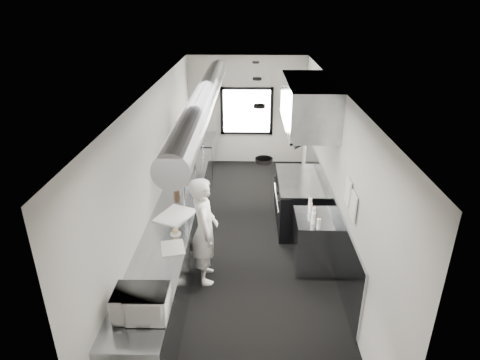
# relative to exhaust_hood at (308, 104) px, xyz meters

# --- Properties ---
(floor) EXTENTS (3.00, 8.00, 0.01)m
(floor) POSITION_rel_exhaust_hood_xyz_m (-1.10, -0.70, -2.39)
(floor) COLOR black
(floor) RESTS_ON ground
(ceiling) EXTENTS (3.00, 8.00, 0.01)m
(ceiling) POSITION_rel_exhaust_hood_xyz_m (-1.10, -0.70, 0.41)
(ceiling) COLOR silver
(ceiling) RESTS_ON wall_back
(wall_back) EXTENTS (3.00, 0.02, 2.80)m
(wall_back) POSITION_rel_exhaust_hood_xyz_m (-1.10, 3.30, -0.99)
(wall_back) COLOR #B3B1AA
(wall_back) RESTS_ON floor
(wall_left) EXTENTS (0.02, 8.00, 2.80)m
(wall_left) POSITION_rel_exhaust_hood_xyz_m (-2.60, -0.70, -0.99)
(wall_left) COLOR #B3B1AA
(wall_left) RESTS_ON floor
(wall_right) EXTENTS (0.02, 8.00, 2.80)m
(wall_right) POSITION_rel_exhaust_hood_xyz_m (0.40, -0.70, -0.99)
(wall_right) COLOR #B3B1AA
(wall_right) RESTS_ON floor
(wall_cladding) EXTENTS (0.03, 5.50, 1.10)m
(wall_cladding) POSITION_rel_exhaust_hood_xyz_m (0.38, -0.40, -1.84)
(wall_cladding) COLOR gray
(wall_cladding) RESTS_ON wall_right
(hvac_duct) EXTENTS (0.40, 6.40, 0.40)m
(hvac_duct) POSITION_rel_exhaust_hood_xyz_m (-1.80, -0.30, 0.16)
(hvac_duct) COLOR gray
(hvac_duct) RESTS_ON ceiling
(service_window) EXTENTS (1.36, 0.05, 1.25)m
(service_window) POSITION_rel_exhaust_hood_xyz_m (-1.10, 3.26, -0.99)
(service_window) COLOR white
(service_window) RESTS_ON wall_back
(exhaust_hood) EXTENTS (0.81, 2.20, 0.88)m
(exhaust_hood) POSITION_rel_exhaust_hood_xyz_m (0.00, 0.00, 0.00)
(exhaust_hood) COLOR gray
(exhaust_hood) RESTS_ON ceiling
(prep_counter) EXTENTS (0.70, 6.00, 0.90)m
(prep_counter) POSITION_rel_exhaust_hood_xyz_m (-2.25, -1.20, -1.94)
(prep_counter) COLOR gray
(prep_counter) RESTS_ON floor
(pass_shelf) EXTENTS (0.45, 3.00, 0.68)m
(pass_shelf) POSITION_rel_exhaust_hood_xyz_m (-2.29, 0.30, -0.86)
(pass_shelf) COLOR gray
(pass_shelf) RESTS_ON prep_counter
(range) EXTENTS (0.88, 1.60, 0.94)m
(range) POSITION_rel_exhaust_hood_xyz_m (-0.06, 0.00, -1.92)
(range) COLOR black
(range) RESTS_ON floor
(bottle_station) EXTENTS (0.65, 0.80, 0.90)m
(bottle_station) POSITION_rel_exhaust_hood_xyz_m (0.05, -1.40, -1.94)
(bottle_station) COLOR gray
(bottle_station) RESTS_ON floor
(far_work_table) EXTENTS (0.70, 1.20, 0.90)m
(far_work_table) POSITION_rel_exhaust_hood_xyz_m (-2.25, 2.50, -1.94)
(far_work_table) COLOR gray
(far_work_table) RESTS_ON floor
(notice_sheet_a) EXTENTS (0.02, 0.28, 0.38)m
(notice_sheet_a) POSITION_rel_exhaust_hood_xyz_m (0.37, -1.90, -0.79)
(notice_sheet_a) COLOR silver
(notice_sheet_a) RESTS_ON wall_right
(notice_sheet_b) EXTENTS (0.02, 0.28, 0.38)m
(notice_sheet_b) POSITION_rel_exhaust_hood_xyz_m (0.37, -2.25, -0.84)
(notice_sheet_b) COLOR silver
(notice_sheet_b) RESTS_ON wall_right
(line_cook) EXTENTS (0.51, 0.69, 1.74)m
(line_cook) POSITION_rel_exhaust_hood_xyz_m (-1.70, -1.79, -1.52)
(line_cook) COLOR silver
(line_cook) RESTS_ON floor
(microwave) EXTENTS (0.55, 0.42, 0.33)m
(microwave) POSITION_rel_exhaust_hood_xyz_m (-2.19, -3.65, -1.33)
(microwave) COLOR white
(microwave) RESTS_ON prep_counter
(deli_tub_a) EXTENTS (0.17, 0.17, 0.09)m
(deli_tub_a) POSITION_rel_exhaust_hood_xyz_m (-2.43, -3.53, -1.44)
(deli_tub_a) COLOR #B6C2B3
(deli_tub_a) RESTS_ON prep_counter
(deli_tub_b) EXTENTS (0.17, 0.17, 0.11)m
(deli_tub_b) POSITION_rel_exhaust_hood_xyz_m (-2.40, -3.25, -1.44)
(deli_tub_b) COLOR #B6C2B3
(deli_tub_b) RESTS_ON prep_counter
(newspaper) EXTENTS (0.40, 0.46, 0.01)m
(newspaper) POSITION_rel_exhaust_hood_xyz_m (-2.09, -2.32, -1.49)
(newspaper) COLOR silver
(newspaper) RESTS_ON prep_counter
(small_plate) EXTENTS (0.21, 0.21, 0.01)m
(small_plate) POSITION_rel_exhaust_hood_xyz_m (-2.11, -1.96, -1.48)
(small_plate) COLOR silver
(small_plate) RESTS_ON prep_counter
(pastry) EXTENTS (0.09, 0.09, 0.09)m
(pastry) POSITION_rel_exhaust_hood_xyz_m (-2.11, -1.96, -1.43)
(pastry) COLOR tan
(pastry) RESTS_ON small_plate
(cutting_board) EXTENTS (0.67, 0.75, 0.02)m
(cutting_board) POSITION_rel_exhaust_hood_xyz_m (-2.21, -1.40, -1.48)
(cutting_board) COLOR silver
(cutting_board) RESTS_ON prep_counter
(knife_block) EXTENTS (0.14, 0.23, 0.23)m
(knife_block) POSITION_rel_exhaust_hood_xyz_m (-2.35, -0.41, -1.37)
(knife_block) COLOR brown
(knife_block) RESTS_ON prep_counter
(plate_stack_a) EXTENTS (0.31, 0.31, 0.29)m
(plate_stack_a) POSITION_rel_exhaust_hood_xyz_m (-2.29, -0.60, -0.67)
(plate_stack_a) COLOR silver
(plate_stack_a) RESTS_ON pass_shelf
(plate_stack_b) EXTENTS (0.24, 0.24, 0.28)m
(plate_stack_b) POSITION_rel_exhaust_hood_xyz_m (-2.28, 0.05, -0.68)
(plate_stack_b) COLOR silver
(plate_stack_b) RESTS_ON pass_shelf
(plate_stack_c) EXTENTS (0.34, 0.34, 0.37)m
(plate_stack_c) POSITION_rel_exhaust_hood_xyz_m (-2.31, 0.42, -0.63)
(plate_stack_c) COLOR silver
(plate_stack_c) RESTS_ON pass_shelf
(plate_stack_d) EXTENTS (0.33, 0.33, 0.39)m
(plate_stack_d) POSITION_rel_exhaust_hood_xyz_m (-2.27, 1.15, -0.63)
(plate_stack_d) COLOR silver
(plate_stack_d) RESTS_ON pass_shelf
(squeeze_bottle_a) EXTENTS (0.06, 0.06, 0.16)m
(squeeze_bottle_a) POSITION_rel_exhaust_hood_xyz_m (0.03, -1.74, -1.41)
(squeeze_bottle_a) COLOR silver
(squeeze_bottle_a) RESTS_ON bottle_station
(squeeze_bottle_b) EXTENTS (0.07, 0.07, 0.19)m
(squeeze_bottle_b) POSITION_rel_exhaust_hood_xyz_m (-0.03, -1.59, -1.40)
(squeeze_bottle_b) COLOR silver
(squeeze_bottle_b) RESTS_ON bottle_station
(squeeze_bottle_c) EXTENTS (0.06, 0.06, 0.17)m
(squeeze_bottle_c) POSITION_rel_exhaust_hood_xyz_m (0.01, -1.38, -1.41)
(squeeze_bottle_c) COLOR silver
(squeeze_bottle_c) RESTS_ON bottle_station
(squeeze_bottle_d) EXTENTS (0.07, 0.07, 0.16)m
(squeeze_bottle_d) POSITION_rel_exhaust_hood_xyz_m (-0.02, -1.23, -1.41)
(squeeze_bottle_d) COLOR silver
(squeeze_bottle_d) RESTS_ON bottle_station
(squeeze_bottle_e) EXTENTS (0.07, 0.07, 0.18)m
(squeeze_bottle_e) POSITION_rel_exhaust_hood_xyz_m (-0.01, -1.08, -1.40)
(squeeze_bottle_e) COLOR silver
(squeeze_bottle_e) RESTS_ON bottle_station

